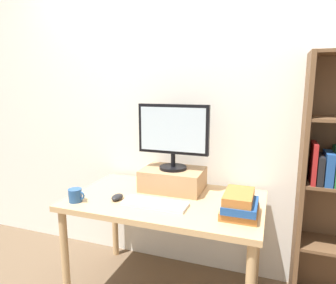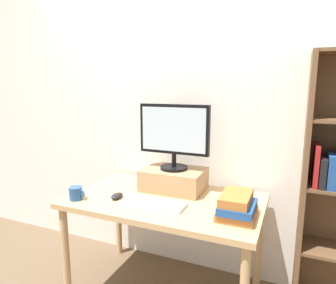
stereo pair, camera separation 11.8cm
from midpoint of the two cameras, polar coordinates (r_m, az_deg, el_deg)
The scene contains 8 objects.
back_wall at distance 2.31m, azimuth 1.99°, elevation 7.18°, with size 7.00×0.08×2.60m.
desk at distance 2.05m, azimuth -2.11°, elevation -12.63°, with size 1.26×0.75×0.71m.
riser_box at distance 2.15m, azimuth -0.62°, elevation -7.11°, with size 0.43×0.31×0.15m.
computer_monitor at distance 2.07m, azimuth -0.66°, elevation 1.64°, with size 0.51×0.19×0.46m.
keyboard at distance 1.90m, azimuth -4.31°, elevation -11.66°, with size 0.41×0.14×0.02m.
computer_mouse at distance 2.02m, azimuth -11.34°, elevation -10.25°, with size 0.06×0.10×0.04m.
book_stack at distance 1.77m, azimuth 11.60°, elevation -11.64°, with size 0.21×0.27×0.14m.
coffee_mug at distance 2.05m, azimuth -18.82°, elevation -9.61°, with size 0.11×0.09×0.08m.
Camera 1 is at (0.65, -1.77, 1.44)m, focal length 32.00 mm.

